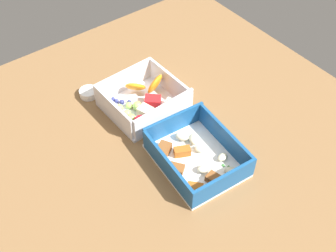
# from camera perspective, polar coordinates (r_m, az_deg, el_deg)

# --- Properties ---
(table_surface) EXTENTS (0.80, 0.80, 0.02)m
(table_surface) POSITION_cam_1_polar(r_m,az_deg,el_deg) (0.85, 0.12, -0.80)
(table_surface) COLOR brown
(table_surface) RESTS_ON ground
(pasta_container) EXTENTS (0.18, 0.15, 0.05)m
(pasta_container) POSITION_cam_1_polar(r_m,az_deg,el_deg) (0.78, 3.82, -4.18)
(pasta_container) COLOR white
(pasta_container) RESTS_ON table_surface
(fruit_bowl) EXTENTS (0.14, 0.15, 0.06)m
(fruit_bowl) POSITION_cam_1_polar(r_m,az_deg,el_deg) (0.87, -3.39, 3.54)
(fruit_bowl) COLOR white
(fruit_bowl) RESTS_ON table_surface
(paper_cup_liner) EXTENTS (0.04, 0.04, 0.02)m
(paper_cup_liner) POSITION_cam_1_polar(r_m,az_deg,el_deg) (0.92, -10.89, 4.49)
(paper_cup_liner) COLOR white
(paper_cup_liner) RESTS_ON table_surface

